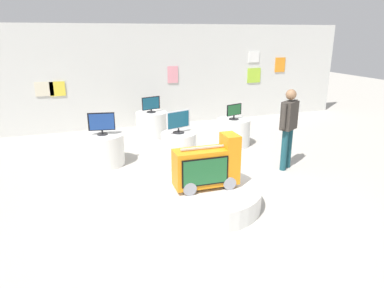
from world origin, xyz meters
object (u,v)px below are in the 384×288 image
object	(u,v)px
display_pedestal_center_rear	(233,132)
shopper_browsing_near_truck	(289,123)
display_pedestal_left_rear	(152,124)
tv_on_right_rear	(178,121)
display_pedestal_right_rear	(179,148)
tv_on_center_rear	(234,111)
main_display_pedestal	(206,196)
novelty_firetruck_tv	(207,167)
tv_on_left_rear	(151,104)
tv_on_far_right	(102,123)
display_pedestal_far_right	(104,150)

from	to	relation	value
display_pedestal_center_rear	shopper_browsing_near_truck	size ratio (longest dim) A/B	0.50
display_pedestal_left_rear	tv_on_right_rear	world-z (taller)	tv_on_right_rear
display_pedestal_center_rear	display_pedestal_right_rear	xyz separation A→B (m)	(-1.58, -0.68, 0.00)
display_pedestal_left_rear	tv_on_center_rear	xyz separation A→B (m)	(1.67, -1.41, 0.51)
display_pedestal_center_rear	main_display_pedestal	bearing A→B (deg)	-123.45
novelty_firetruck_tv	tv_on_left_rear	bearing A→B (deg)	88.99
main_display_pedestal	tv_on_left_rear	world-z (taller)	tv_on_left_rear
display_pedestal_left_rear	display_pedestal_right_rear	xyz separation A→B (m)	(0.09, -2.09, 0.00)
tv_on_left_rear	tv_on_far_right	bearing A→B (deg)	-129.38
display_pedestal_left_rear	display_pedestal_center_rear	distance (m)	2.18
main_display_pedestal	display_pedestal_left_rear	distance (m)	4.07
display_pedestal_left_rear	display_pedestal_center_rear	world-z (taller)	same
main_display_pedestal	display_pedestal_far_right	bearing A→B (deg)	118.82
tv_on_far_right	shopper_browsing_near_truck	distance (m)	3.67
tv_on_far_right	shopper_browsing_near_truck	world-z (taller)	shopper_browsing_near_truck
main_display_pedestal	display_pedestal_right_rear	world-z (taller)	display_pedestal_right_rear
tv_on_left_rear	tv_on_center_rear	bearing A→B (deg)	-40.05
display_pedestal_center_rear	shopper_browsing_near_truck	distance (m)	1.86
tv_on_left_rear	main_display_pedestal	bearing A→B (deg)	-91.29
tv_on_right_rear	tv_on_far_right	xyz separation A→B (m)	(-1.48, 0.39, -0.01)
display_pedestal_center_rear	display_pedestal_left_rear	bearing A→B (deg)	139.95
novelty_firetruck_tv	tv_on_far_right	size ratio (longest dim) A/B	1.92
main_display_pedestal	tv_on_right_rear	bearing A→B (deg)	84.84
main_display_pedestal	tv_on_far_right	xyz separation A→B (m)	(-1.30, 2.36, 0.73)
main_display_pedestal	display_pedestal_left_rear	size ratio (longest dim) A/B	2.14
display_pedestal_left_rear	tv_on_center_rear	bearing A→B (deg)	-40.15
tv_on_right_rear	shopper_browsing_near_truck	distance (m)	2.16
novelty_firetruck_tv	display_pedestal_right_rear	xyz separation A→B (m)	(0.16, 1.99, -0.32)
shopper_browsing_near_truck	display_pedestal_right_rear	bearing A→B (deg)	151.03
display_pedestal_left_rear	tv_on_far_right	distance (m)	2.27
main_display_pedestal	tv_on_left_rear	size ratio (longest dim) A/B	3.50
main_display_pedestal	tv_on_center_rear	size ratio (longest dim) A/B	4.01
main_display_pedestal	display_pedestal_left_rear	bearing A→B (deg)	88.69
novelty_firetruck_tv	shopper_browsing_near_truck	size ratio (longest dim) A/B	0.63
display_pedestal_left_rear	display_pedestal_far_right	size ratio (longest dim) A/B	0.97
shopper_browsing_near_truck	tv_on_left_rear	bearing A→B (deg)	122.33
main_display_pedestal	tv_on_left_rear	bearing A→B (deg)	88.71
novelty_firetruck_tv	tv_on_center_rear	bearing A→B (deg)	56.90
display_pedestal_left_rear	display_pedestal_far_right	distance (m)	2.20
display_pedestal_center_rear	shopper_browsing_near_truck	bearing A→B (deg)	-79.77
display_pedestal_right_rear	tv_on_right_rear	xyz separation A→B (m)	(-0.00, -0.00, 0.57)
novelty_firetruck_tv	display_pedestal_right_rear	distance (m)	2.02
tv_on_right_rear	display_pedestal_far_right	xyz separation A→B (m)	(-1.48, 0.39, -0.57)
tv_on_left_rear	shopper_browsing_near_truck	size ratio (longest dim) A/B	0.31
tv_on_far_right	tv_on_right_rear	bearing A→B (deg)	-14.69
main_display_pedestal	tv_on_right_rear	world-z (taller)	tv_on_right_rear
novelty_firetruck_tv	tv_on_right_rear	xyz separation A→B (m)	(0.16, 1.98, 0.24)
display_pedestal_left_rear	shopper_browsing_near_truck	xyz separation A→B (m)	(1.98, -3.13, 0.61)
tv_on_left_rear	tv_on_right_rear	xyz separation A→B (m)	(0.09, -2.09, 0.04)
tv_on_left_rear	tv_on_center_rear	xyz separation A→B (m)	(1.67, -1.40, -0.01)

